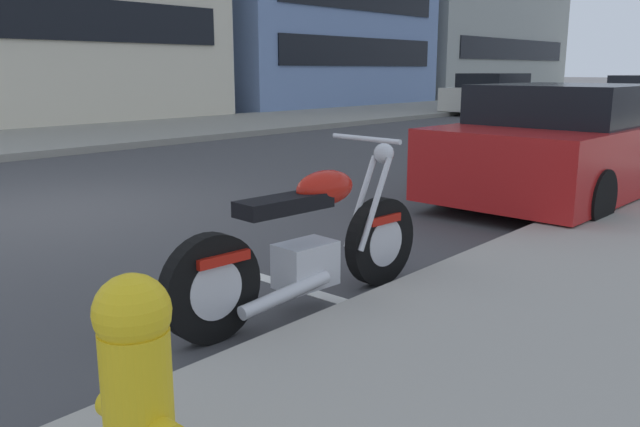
{
  "coord_description": "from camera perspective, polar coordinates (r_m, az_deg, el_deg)",
  "views": [
    {
      "loc": [
        -3.31,
        -7.07,
        1.59
      ],
      "look_at": [
        -0.03,
        -4.17,
        0.61
      ],
      "focal_mm": 36.44,
      "sensor_mm": 36.0,
      "label": 1
    }
  ],
  "objects": [
    {
      "name": "car_opposite_curb",
      "position": [
        24.53,
        14.99,
        10.06
      ],
      "size": [
        4.46,
        2.02,
        1.44
      ],
      "rotation": [
        0.0,
        0.0,
        3.11
      ],
      "color": "beige",
      "rests_on": "ground"
    },
    {
      "name": "ground_plane",
      "position": [
        7.97,
        -22.9,
        0.07
      ],
      "size": [
        260.0,
        260.0,
        0.0
      ],
      "primitive_type": "plane",
      "color": "#3D3D3F"
    },
    {
      "name": "parking_stall_stripe",
      "position": [
        4.86,
        -2.24,
        -6.46
      ],
      "size": [
        0.12,
        2.2,
        0.01
      ],
      "primitive_type": "cube",
      "color": "silver",
      "rests_on": "ground"
    },
    {
      "name": "parked_motorcycle",
      "position": [
        4.33,
        -1.02,
        -2.88
      ],
      "size": [
        2.19,
        0.62,
        1.13
      ],
      "rotation": [
        0.0,
        0.0,
        -0.07
      ],
      "color": "black",
      "rests_on": "ground"
    },
    {
      "name": "fire_hydrant",
      "position": [
        2.18,
        -15.72,
        -15.22
      ],
      "size": [
        0.24,
        0.36,
        0.85
      ],
      "color": "gold",
      "rests_on": "sidewalk_near_curb"
    },
    {
      "name": "sidewalk_far_curb",
      "position": [
        20.84,
        -1.07,
        8.39
      ],
      "size": [
        120.0,
        5.0,
        0.14
      ],
      "primitive_type": "cube",
      "color": "gray",
      "rests_on": "ground"
    },
    {
      "name": "parked_car_second_in_row",
      "position": [
        8.62,
        21.1,
        5.6
      ],
      "size": [
        4.35,
        2.02,
        1.41
      ],
      "rotation": [
        0.0,
        0.0,
        -0.03
      ],
      "color": "#AD1919",
      "rests_on": "ground"
    }
  ]
}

